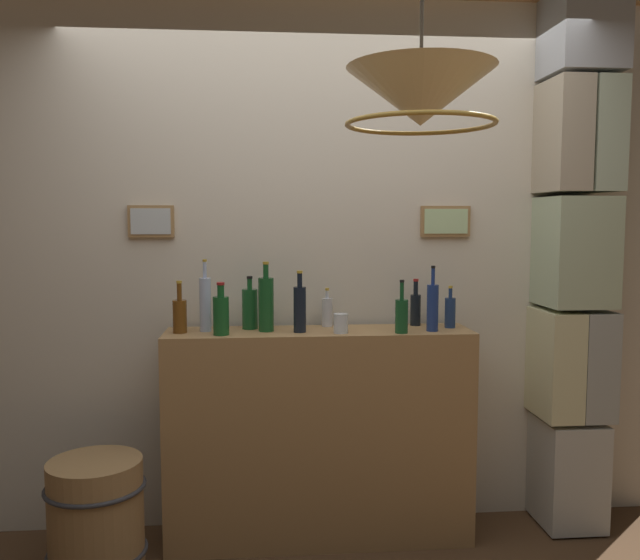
% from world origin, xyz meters
% --- Properties ---
extents(panelled_rear_partition, '(3.72, 0.15, 2.90)m').
position_xyz_m(panelled_rear_partition, '(-0.00, 1.10, 1.52)').
color(panelled_rear_partition, beige).
rests_on(panelled_rear_partition, ground).
extents(stone_pillar, '(0.34, 0.40, 2.82)m').
position_xyz_m(stone_pillar, '(1.29, 0.92, 1.44)').
color(stone_pillar, '#B3B3AA').
rests_on(stone_pillar, ground).
extents(bar_shelf_unit, '(1.48, 0.33, 1.05)m').
position_xyz_m(bar_shelf_unit, '(0.00, 0.85, 0.52)').
color(bar_shelf_unit, '#9E7547').
rests_on(bar_shelf_unit, ground).
extents(liquor_bottle_vermouth, '(0.06, 0.06, 0.32)m').
position_xyz_m(liquor_bottle_vermouth, '(0.54, 0.79, 1.16)').
color(liquor_bottle_vermouth, navy).
rests_on(liquor_bottle_vermouth, bar_shelf_unit).
extents(liquor_bottle_amaro, '(0.07, 0.07, 0.25)m').
position_xyz_m(liquor_bottle_amaro, '(-0.46, 0.77, 1.14)').
color(liquor_bottle_amaro, '#175022').
rests_on(liquor_bottle_amaro, bar_shelf_unit).
extents(liquor_bottle_brandy, '(0.06, 0.06, 0.29)m').
position_xyz_m(liquor_bottle_brandy, '(-0.10, 0.82, 1.16)').
color(liquor_bottle_brandy, black).
rests_on(liquor_bottle_brandy, bar_shelf_unit).
extents(liquor_bottle_bourbon, '(0.05, 0.05, 0.19)m').
position_xyz_m(liquor_bottle_bourbon, '(0.05, 0.98, 1.12)').
color(liquor_bottle_bourbon, silver).
rests_on(liquor_bottle_bourbon, bar_shelf_unit).
extents(liquor_bottle_tequila, '(0.08, 0.08, 0.26)m').
position_xyz_m(liquor_bottle_tequila, '(-0.33, 0.93, 1.15)').
color(liquor_bottle_tequila, '#1A5025').
rests_on(liquor_bottle_tequila, bar_shelf_unit).
extents(liquor_bottle_vodka, '(0.07, 0.07, 0.33)m').
position_xyz_m(liquor_bottle_vodka, '(-0.25, 0.86, 1.18)').
color(liquor_bottle_vodka, '#184C22').
rests_on(liquor_bottle_vodka, bar_shelf_unit).
extents(liquor_bottle_scotch, '(0.07, 0.07, 0.25)m').
position_xyz_m(liquor_bottle_scotch, '(-0.66, 0.84, 1.13)').
color(liquor_bottle_scotch, brown).
rests_on(liquor_bottle_scotch, bar_shelf_unit).
extents(liquor_bottle_sherry, '(0.05, 0.05, 0.21)m').
position_xyz_m(liquor_bottle_sherry, '(0.65, 0.88, 1.13)').
color(liquor_bottle_sherry, navy).
rests_on(liquor_bottle_sherry, bar_shelf_unit).
extents(liquor_bottle_whiskey, '(0.06, 0.06, 0.35)m').
position_xyz_m(liquor_bottle_whiskey, '(-0.54, 0.88, 1.18)').
color(liquor_bottle_whiskey, '#B0C0E1').
rests_on(liquor_bottle_whiskey, bar_shelf_unit).
extents(liquor_bottle_rye, '(0.06, 0.06, 0.25)m').
position_xyz_m(liquor_bottle_rye, '(0.38, 0.75, 1.13)').
color(liquor_bottle_rye, '#174B25').
rests_on(liquor_bottle_rye, bar_shelf_unit).
extents(liquor_bottle_port, '(0.05, 0.05, 0.24)m').
position_xyz_m(liquor_bottle_port, '(0.50, 0.96, 1.14)').
color(liquor_bottle_port, black).
rests_on(liquor_bottle_port, bar_shelf_unit).
extents(glass_tumbler_rocks, '(0.07, 0.07, 0.09)m').
position_xyz_m(glass_tumbler_rocks, '(0.10, 0.77, 1.09)').
color(glass_tumbler_rocks, silver).
rests_on(glass_tumbler_rocks, bar_shelf_unit).
extents(pendant_lamp, '(0.50, 0.50, 0.59)m').
position_xyz_m(pendant_lamp, '(0.25, -0.10, 1.98)').
color(pendant_lamp, beige).
extents(wooden_barrel, '(0.44, 0.44, 0.53)m').
position_xyz_m(wooden_barrel, '(-1.01, 0.58, 0.27)').
color(wooden_barrel, '#9E7547').
rests_on(wooden_barrel, ground).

